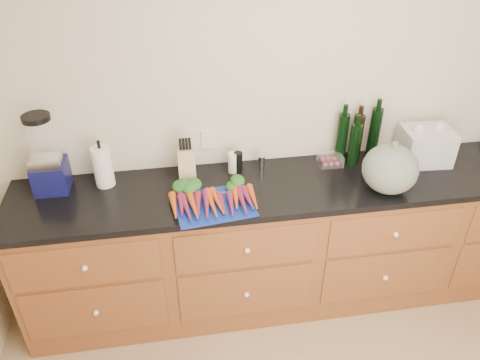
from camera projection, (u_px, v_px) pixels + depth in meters
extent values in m
cube|color=beige|center=(301.00, 105.00, 2.93)|extent=(4.10, 0.05, 2.60)
cube|color=brown|center=(305.00, 241.00, 3.14)|extent=(3.60, 0.60, 0.90)
cube|color=brown|center=(85.00, 266.00, 2.56)|extent=(0.82, 0.01, 0.28)
sphere|color=white|center=(85.00, 268.00, 2.55)|extent=(0.03, 0.03, 0.03)
cube|color=brown|center=(96.00, 311.00, 2.76)|extent=(0.82, 0.01, 0.38)
sphere|color=white|center=(96.00, 313.00, 2.75)|extent=(0.03, 0.03, 0.03)
cube|color=brown|center=(247.00, 249.00, 2.68)|extent=(0.82, 0.01, 0.28)
sphere|color=white|center=(247.00, 251.00, 2.66)|extent=(0.03, 0.03, 0.03)
cube|color=brown|center=(246.00, 293.00, 2.88)|extent=(0.82, 0.01, 0.38)
sphere|color=white|center=(247.00, 295.00, 2.86)|extent=(0.03, 0.03, 0.03)
cube|color=brown|center=(395.00, 233.00, 2.80)|extent=(0.82, 0.01, 0.28)
sphere|color=white|center=(396.00, 235.00, 2.78)|extent=(0.03, 0.03, 0.03)
cube|color=brown|center=(385.00, 276.00, 2.99)|extent=(0.82, 0.01, 0.38)
sphere|color=white|center=(386.00, 278.00, 2.98)|extent=(0.03, 0.03, 0.03)
cube|color=black|center=(311.00, 184.00, 2.88)|extent=(3.64, 0.62, 0.04)
cube|color=navy|center=(214.00, 205.00, 2.65)|extent=(0.47, 0.38, 0.01)
cone|color=#C54C17|center=(174.00, 207.00, 2.59)|extent=(0.05, 0.22, 0.05)
cone|color=maroon|center=(181.00, 206.00, 2.59)|extent=(0.05, 0.22, 0.05)
cone|color=#6B2149|center=(187.00, 206.00, 2.60)|extent=(0.05, 0.22, 0.05)
cone|color=#C54C17|center=(193.00, 205.00, 2.60)|extent=(0.05, 0.22, 0.05)
cone|color=maroon|center=(199.00, 205.00, 2.61)|extent=(0.05, 0.22, 0.05)
cone|color=#6B2149|center=(205.00, 204.00, 2.61)|extent=(0.05, 0.22, 0.05)
cone|color=#C54C17|center=(211.00, 203.00, 2.62)|extent=(0.05, 0.22, 0.05)
ellipsoid|color=#1D521B|center=(191.00, 187.00, 2.73)|extent=(0.22, 0.13, 0.06)
cone|color=#C54C17|center=(217.00, 203.00, 2.62)|extent=(0.05, 0.22, 0.05)
cone|color=maroon|center=(223.00, 202.00, 2.62)|extent=(0.05, 0.22, 0.05)
cone|color=#6B2149|center=(229.00, 202.00, 2.63)|extent=(0.05, 0.22, 0.05)
cone|color=#C54C17|center=(235.00, 201.00, 2.63)|extent=(0.05, 0.22, 0.05)
cone|color=maroon|center=(241.00, 201.00, 2.64)|extent=(0.05, 0.22, 0.05)
cone|color=#6B2149|center=(247.00, 200.00, 2.64)|extent=(0.05, 0.22, 0.05)
cone|color=#C54C17|center=(253.00, 200.00, 2.65)|extent=(0.05, 0.22, 0.05)
ellipsoid|color=#1D521B|center=(231.00, 184.00, 2.76)|extent=(0.22, 0.13, 0.06)
ellipsoid|color=#586554|center=(390.00, 169.00, 2.71)|extent=(0.32, 0.32, 0.29)
cube|color=#0F1147|center=(51.00, 176.00, 2.75)|extent=(0.19, 0.19, 0.18)
cube|color=silver|center=(46.00, 162.00, 2.65)|extent=(0.17, 0.11, 0.06)
cylinder|color=white|center=(42.00, 141.00, 2.61)|extent=(0.15, 0.15, 0.25)
cylinder|color=black|center=(36.00, 118.00, 2.54)|extent=(0.15, 0.15, 0.03)
cylinder|color=white|center=(103.00, 167.00, 2.77)|extent=(0.11, 0.11, 0.25)
cube|color=tan|center=(187.00, 165.00, 2.83)|extent=(0.10, 0.10, 0.20)
cylinder|color=white|center=(233.00, 162.00, 2.92)|extent=(0.06, 0.06, 0.14)
cylinder|color=black|center=(238.00, 162.00, 2.92)|extent=(0.05, 0.05, 0.14)
cylinder|color=silver|center=(261.00, 163.00, 2.95)|extent=(0.04, 0.04, 0.10)
cube|color=white|center=(330.00, 160.00, 3.01)|extent=(0.15, 0.12, 0.07)
cylinder|color=black|center=(342.00, 138.00, 2.99)|extent=(0.07, 0.07, 0.32)
cylinder|color=black|center=(357.00, 137.00, 3.02)|extent=(0.07, 0.07, 0.30)
cylinder|color=black|center=(374.00, 134.00, 3.01)|extent=(0.07, 0.07, 0.35)
cylinder|color=black|center=(355.00, 145.00, 2.96)|extent=(0.07, 0.07, 0.28)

